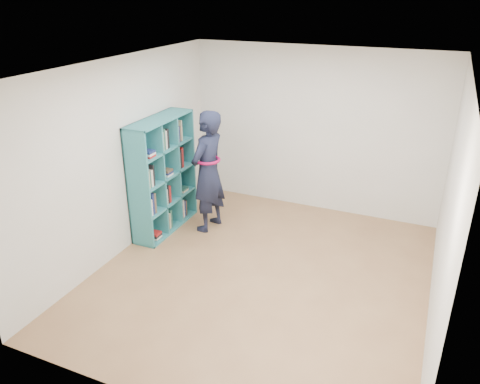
% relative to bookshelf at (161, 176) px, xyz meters
% --- Properties ---
extents(floor, '(4.50, 4.50, 0.00)m').
position_rel_bookshelf_xyz_m(floor, '(1.83, -0.62, -0.84)').
color(floor, '#8A5F3E').
rests_on(floor, ground).
extents(ceiling, '(4.50, 4.50, 0.00)m').
position_rel_bookshelf_xyz_m(ceiling, '(1.83, -0.62, 1.76)').
color(ceiling, white).
rests_on(ceiling, wall_back).
extents(wall_left, '(0.02, 4.50, 2.60)m').
position_rel_bookshelf_xyz_m(wall_left, '(-0.17, -0.62, 0.46)').
color(wall_left, silver).
rests_on(wall_left, floor).
extents(wall_right, '(0.02, 4.50, 2.60)m').
position_rel_bookshelf_xyz_m(wall_right, '(3.83, -0.62, 0.46)').
color(wall_right, silver).
rests_on(wall_right, floor).
extents(wall_back, '(4.00, 0.02, 2.60)m').
position_rel_bookshelf_xyz_m(wall_back, '(1.83, 1.63, 0.46)').
color(wall_back, silver).
rests_on(wall_back, floor).
extents(wall_front, '(4.00, 0.02, 2.60)m').
position_rel_bookshelf_xyz_m(wall_front, '(1.83, -2.87, 0.46)').
color(wall_front, silver).
rests_on(wall_front, floor).
extents(bookshelf, '(0.37, 1.28, 1.71)m').
position_rel_bookshelf_xyz_m(bookshelf, '(0.00, 0.00, 0.00)').
color(bookshelf, teal).
rests_on(bookshelf, floor).
extents(person, '(0.51, 0.71, 1.82)m').
position_rel_bookshelf_xyz_m(person, '(0.63, 0.27, 0.07)').
color(person, black).
rests_on(person, floor).
extents(smartphone, '(0.02, 0.10, 0.14)m').
position_rel_bookshelf_xyz_m(smartphone, '(0.50, 0.37, 0.19)').
color(smartphone, silver).
rests_on(smartphone, person).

